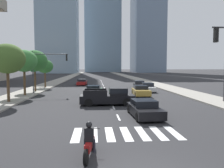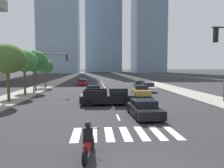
# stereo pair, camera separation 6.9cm
# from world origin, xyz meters

# --- Properties ---
(sidewalk_east) EXTENTS (4.00, 260.00, 0.15)m
(sidewalk_east) POSITION_xyz_m (11.28, 30.00, 0.07)
(sidewalk_east) COLOR gray
(sidewalk_east) RESTS_ON ground
(sidewalk_west) EXTENTS (4.00, 260.00, 0.15)m
(sidewalk_west) POSITION_xyz_m (-11.28, 30.00, 0.07)
(sidewalk_west) COLOR gray
(sidewalk_west) RESTS_ON ground
(crosswalk_near) EXTENTS (5.85, 2.70, 0.01)m
(crosswalk_near) POSITION_xyz_m (0.00, 5.19, 0.00)
(crosswalk_near) COLOR silver
(crosswalk_near) RESTS_ON ground
(lane_divider_center) EXTENTS (0.14, 50.00, 0.01)m
(lane_divider_center) POSITION_xyz_m (0.00, 33.19, 0.00)
(lane_divider_center) COLOR silver
(lane_divider_center) RESTS_ON ground
(motorcycle_lead) EXTENTS (0.71, 2.19, 1.49)m
(motorcycle_lead) POSITION_xyz_m (-1.93, 2.13, 0.58)
(motorcycle_lead) COLOR black
(motorcycle_lead) RESTS_ON ground
(pickup_truck) EXTENTS (5.26, 2.06, 1.67)m
(pickup_truck) POSITION_xyz_m (-0.24, 14.67, 0.81)
(pickup_truck) COLOR black
(pickup_truck) RESTS_ON ground
(sedan_red_0) EXTENTS (2.01, 4.68, 1.24)m
(sedan_red_0) POSITION_xyz_m (-4.34, 39.58, 0.58)
(sedan_red_0) COLOR maroon
(sedan_red_0) RESTS_ON ground
(sedan_white_1) EXTENTS (2.31, 4.84, 1.30)m
(sedan_white_1) POSITION_xyz_m (6.31, 26.40, 0.60)
(sedan_white_1) COLOR silver
(sedan_white_1) RESTS_ON ground
(sedan_black_2) EXTENTS (2.20, 4.48, 1.23)m
(sedan_black_2) POSITION_xyz_m (6.25, 32.50, 0.57)
(sedan_black_2) COLOR black
(sedan_black_2) RESTS_ON ground
(sedan_black_3) EXTENTS (2.07, 4.45, 1.24)m
(sedan_black_3) POSITION_xyz_m (1.95, 9.34, 0.58)
(sedan_black_3) COLOR black
(sedan_black_3) RESTS_ON ground
(sedan_green_4) EXTENTS (2.26, 4.43, 1.33)m
(sedan_green_4) POSITION_xyz_m (-1.81, 21.93, 0.61)
(sedan_green_4) COLOR #1E6038
(sedan_green_4) RESTS_ON ground
(sedan_gold_5) EXTENTS (2.06, 4.33, 1.30)m
(sedan_gold_5) POSITION_xyz_m (4.23, 21.50, 0.60)
(sedan_gold_5) COLOR #B28E38
(sedan_gold_5) RESTS_ON ground
(traffic_signal_far) EXTENTS (5.10, 0.28, 5.69)m
(traffic_signal_far) POSITION_xyz_m (-8.25, 24.27, 4.09)
(traffic_signal_far) COLOR #333335
(traffic_signal_far) RESTS_ON sidewalk_west
(street_tree_nearest) EXTENTS (3.53, 3.53, 5.87)m
(street_tree_nearest) POSITION_xyz_m (-10.48, 16.51, 4.50)
(street_tree_nearest) COLOR #4C3823
(street_tree_nearest) RESTS_ON sidewalk_west
(street_tree_second) EXTENTS (3.23, 3.23, 5.68)m
(street_tree_second) POSITION_xyz_m (-10.48, 21.83, 4.43)
(street_tree_second) COLOR #4C3823
(street_tree_second) RESTS_ON sidewalk_west
(street_tree_third) EXTENTS (3.66, 3.66, 6.00)m
(street_tree_third) POSITION_xyz_m (-10.48, 26.80, 4.58)
(street_tree_third) COLOR #4C3823
(street_tree_third) RESTS_ON sidewalk_west
(street_tree_fourth) EXTENTS (2.84, 2.84, 4.90)m
(street_tree_fourth) POSITION_xyz_m (-10.48, 33.46, 3.82)
(street_tree_fourth) COLOR #4C3823
(street_tree_fourth) RESTS_ON sidewalk_west
(office_tower_left_skyline) EXTENTS (24.18, 23.03, 97.38)m
(office_tower_left_skyline) POSITION_xyz_m (-24.42, 138.52, 42.46)
(office_tower_left_skyline) COLOR #7A93A8
(office_tower_left_skyline) RESTS_ON ground
(office_tower_center_skyline) EXTENTS (28.44, 25.37, 122.09)m
(office_tower_center_skyline) POSITION_xyz_m (4.85, 178.66, 55.09)
(office_tower_center_skyline) COLOR #7A93A8
(office_tower_center_skyline) RESTS_ON ground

